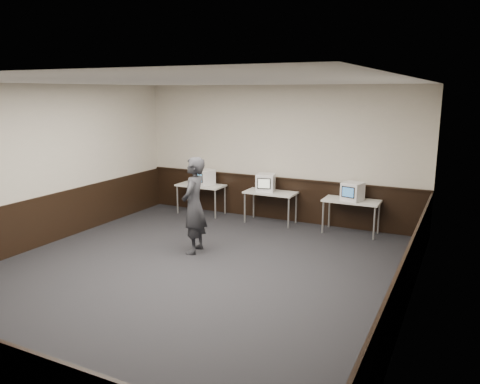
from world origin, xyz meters
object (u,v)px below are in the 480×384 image
emac_center (265,183)px  desk_center (271,195)px  emac_right (353,192)px  person (194,205)px  desk_right (351,203)px  emac_left (205,177)px  desk_left (201,187)px

emac_center → desk_center: bearing=-5.2°
emac_right → person: (-2.43, -2.50, -0.02)m
desk_center → emac_right: size_ratio=2.42×
desk_center → desk_right: size_ratio=1.00×
emac_left → emac_center: (1.67, -0.04, 0.01)m
desk_left → desk_right: bearing=0.0°
desk_center → desk_left: bearing=180.0°
desk_center → emac_center: (-0.12, -0.02, 0.28)m
desk_left → person: (1.39, -2.55, 0.25)m
desk_center → emac_center: emac_center is taller
desk_center → person: 2.61m
desk_left → emac_center: size_ratio=2.29×
desk_right → person: bearing=-133.4°
desk_left → emac_left: (0.11, 0.02, 0.26)m
emac_right → emac_center: bearing=-167.5°
desk_right → person: (-2.41, -2.55, 0.25)m
desk_center → emac_right: bearing=-1.5°
desk_left → person: size_ratio=0.65×
desk_center → emac_left: 1.81m
emac_right → person: size_ratio=0.27×
desk_center → emac_right: emac_right is taller
emac_left → emac_right: 3.71m
emac_center → emac_right: bearing=-15.1°
emac_right → emac_left: bearing=-167.6°
person → desk_center: bearing=157.8°
desk_center → desk_right: 1.90m
desk_right → emac_left: (-3.69, 0.02, 0.26)m
emac_left → person: bearing=-46.2°
desk_right → emac_right: (0.02, -0.05, 0.27)m
desk_left → desk_center: bearing=0.0°
desk_center → person: size_ratio=0.65×
emac_right → desk_right: bearing=125.4°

